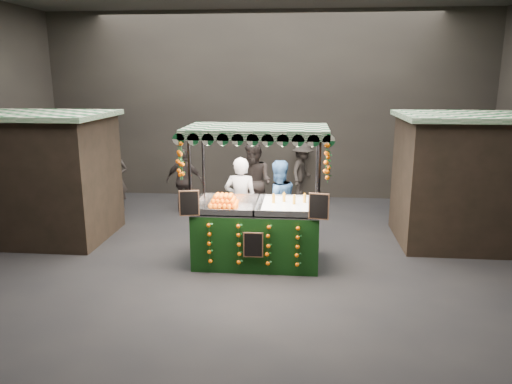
# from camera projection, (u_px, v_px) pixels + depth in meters

# --- Properties ---
(ground) EXTENTS (12.00, 12.00, 0.00)m
(ground) POSITION_uv_depth(u_px,v_px,m) (245.00, 261.00, 8.97)
(ground) COLOR black
(ground) RESTS_ON ground
(market_hall) EXTENTS (12.10, 10.10, 5.05)m
(market_hall) POSITION_uv_depth(u_px,v_px,m) (244.00, 72.00, 8.18)
(market_hall) COLOR black
(market_hall) RESTS_ON ground
(neighbour_stall_left) EXTENTS (3.00, 2.20, 2.60)m
(neighbour_stall_left) POSITION_uv_depth(u_px,v_px,m) (38.00, 176.00, 10.03)
(neighbour_stall_left) COLOR black
(neighbour_stall_left) RESTS_ON ground
(neighbour_stall_right) EXTENTS (3.00, 2.20, 2.60)m
(neighbour_stall_right) POSITION_uv_depth(u_px,v_px,m) (473.00, 179.00, 9.71)
(neighbour_stall_right) COLOR black
(neighbour_stall_right) RESTS_ON ground
(juice_stall) EXTENTS (2.55, 1.50, 2.47)m
(juice_stall) POSITION_uv_depth(u_px,v_px,m) (257.00, 222.00, 8.73)
(juice_stall) COLOR black
(juice_stall) RESTS_ON ground
(vendor_grey) EXTENTS (0.67, 0.45, 1.79)m
(vendor_grey) POSITION_uv_depth(u_px,v_px,m) (241.00, 202.00, 9.61)
(vendor_grey) COLOR gray
(vendor_grey) RESTS_ON ground
(vendor_blue) EXTENTS (1.03, 0.94, 1.72)m
(vendor_blue) POSITION_uv_depth(u_px,v_px,m) (278.00, 203.00, 9.66)
(vendor_blue) COLOR navy
(vendor_blue) RESTS_ON ground
(shopper_0) EXTENTS (0.63, 0.44, 1.63)m
(shopper_0) POSITION_uv_depth(u_px,v_px,m) (116.00, 179.00, 12.11)
(shopper_0) COLOR black
(shopper_0) RESTS_ON ground
(shopper_1) EXTENTS (1.12, 1.05, 1.83)m
(shopper_1) POSITION_uv_depth(u_px,v_px,m) (254.00, 183.00, 11.24)
(shopper_1) COLOR #2A2422
(shopper_1) RESTS_ON ground
(shopper_2) EXTENTS (0.95, 0.45, 1.58)m
(shopper_2) POSITION_uv_depth(u_px,v_px,m) (184.00, 181.00, 12.04)
(shopper_2) COLOR #2A2322
(shopper_2) RESTS_ON ground
(shopper_3) EXTENTS (0.91, 1.16, 1.57)m
(shopper_3) POSITION_uv_depth(u_px,v_px,m) (302.00, 172.00, 13.14)
(shopper_3) COLOR #2D2824
(shopper_3) RESTS_ON ground
(shopper_4) EXTENTS (0.87, 0.56, 1.77)m
(shopper_4) POSITION_uv_depth(u_px,v_px,m) (79.00, 176.00, 12.12)
(shopper_4) COLOR black
(shopper_4) RESTS_ON ground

